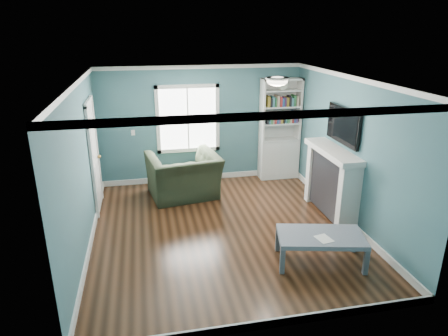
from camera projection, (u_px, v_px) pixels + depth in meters
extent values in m
plane|color=black|center=(224.00, 229.00, 7.03)|extent=(5.00, 5.00, 0.00)
plane|color=#3B6370|center=(201.00, 125.00, 8.89)|extent=(4.50, 0.00, 4.50)
plane|color=#3B6370|center=(271.00, 231.00, 4.28)|extent=(4.50, 0.00, 4.50)
plane|color=#3B6370|center=(81.00, 169.00, 6.16)|extent=(0.00, 5.00, 5.00)
plane|color=#3B6370|center=(349.00, 151.00, 7.02)|extent=(0.00, 5.00, 5.00)
plane|color=white|center=(224.00, 80.00, 6.15)|extent=(5.00, 5.00, 0.00)
cube|color=white|center=(203.00, 177.00, 9.30)|extent=(4.50, 0.03, 0.12)
cube|color=white|center=(266.00, 324.00, 4.71)|extent=(4.50, 0.03, 0.12)
cube|color=white|center=(91.00, 239.00, 6.58)|extent=(0.03, 5.00, 0.12)
cube|color=white|center=(341.00, 215.00, 7.43)|extent=(0.03, 5.00, 0.12)
cube|color=white|center=(200.00, 67.00, 8.45)|extent=(4.50, 0.04, 0.08)
cube|color=white|center=(275.00, 116.00, 3.88)|extent=(4.50, 0.04, 0.08)
cube|color=white|center=(72.00, 86.00, 5.74)|extent=(0.04, 5.00, 0.08)
cube|color=white|center=(356.00, 79.00, 6.59)|extent=(0.04, 5.00, 0.08)
cube|color=white|center=(188.00, 119.00, 8.78)|extent=(1.24, 0.01, 1.34)
cube|color=white|center=(158.00, 120.00, 8.64)|extent=(0.08, 0.06, 1.50)
cube|color=white|center=(217.00, 118.00, 8.89)|extent=(0.08, 0.06, 1.50)
cube|color=white|center=(189.00, 150.00, 9.01)|extent=(1.40, 0.06, 0.08)
cube|color=white|center=(187.00, 86.00, 8.53)|extent=(1.40, 0.06, 0.08)
cube|color=white|center=(188.00, 119.00, 8.77)|extent=(1.24, 0.03, 0.03)
cube|color=white|center=(188.00, 119.00, 8.77)|extent=(0.03, 0.03, 1.34)
cube|color=silver|center=(278.00, 159.00, 9.33)|extent=(0.90, 0.35, 0.90)
cube|color=silver|center=(262.00, 111.00, 8.86)|extent=(0.04, 0.35, 1.40)
cube|color=silver|center=(299.00, 109.00, 9.02)|extent=(0.04, 0.35, 1.40)
cube|color=silver|center=(278.00, 109.00, 9.09)|extent=(0.90, 0.02, 1.40)
cube|color=silver|center=(282.00, 79.00, 8.71)|extent=(0.90, 0.35, 0.04)
cube|color=silver|center=(279.00, 139.00, 9.17)|extent=(0.84, 0.33, 0.03)
cube|color=silver|center=(280.00, 123.00, 9.04)|extent=(0.84, 0.33, 0.03)
cube|color=silver|center=(281.00, 107.00, 8.91)|extent=(0.84, 0.33, 0.03)
cube|color=silver|center=(282.00, 90.00, 8.79)|extent=(0.84, 0.33, 0.03)
cube|color=black|center=(281.00, 118.00, 8.98)|extent=(0.70, 0.25, 0.22)
cube|color=teal|center=(281.00, 101.00, 8.85)|extent=(0.70, 0.25, 0.22)
cylinder|color=beige|center=(283.00, 84.00, 8.70)|extent=(0.26, 0.06, 0.26)
cube|color=black|center=(332.00, 185.00, 7.40)|extent=(0.30, 1.20, 1.10)
cube|color=black|center=(330.00, 195.00, 7.47)|extent=(0.22, 0.65, 0.70)
cube|color=silver|center=(349.00, 199.00, 6.78)|extent=(0.36, 0.16, 1.20)
cube|color=silver|center=(316.00, 172.00, 8.02)|extent=(0.36, 0.16, 1.20)
cube|color=silver|center=(333.00, 151.00, 7.18)|extent=(0.44, 1.58, 0.10)
cube|color=black|center=(343.00, 125.00, 7.05)|extent=(0.06, 1.10, 0.65)
cube|color=silver|center=(94.00, 158.00, 7.55)|extent=(0.04, 0.80, 2.05)
cube|color=white|center=(92.00, 165.00, 7.14)|extent=(0.05, 0.08, 2.13)
cube|color=white|center=(97.00, 151.00, 7.97)|extent=(0.05, 0.08, 2.13)
cube|color=white|center=(88.00, 102.00, 7.19)|extent=(0.05, 0.98, 0.08)
sphere|color=#BF8C3F|center=(99.00, 157.00, 7.86)|extent=(0.07, 0.07, 0.07)
ellipsoid|color=white|center=(277.00, 81.00, 6.43)|extent=(0.34, 0.34, 0.15)
cylinder|color=white|center=(277.00, 78.00, 6.42)|extent=(0.38, 0.38, 0.03)
cube|color=white|center=(133.00, 133.00, 8.63)|extent=(0.08, 0.01, 0.12)
imported|color=black|center=(183.00, 169.00, 8.20)|extent=(1.52, 1.12, 1.22)
cube|color=#495058|center=(282.00, 261.00, 5.73)|extent=(0.08, 0.08, 0.39)
cube|color=#495058|center=(366.00, 262.00, 5.70)|extent=(0.08, 0.08, 0.39)
cube|color=#495058|center=(278.00, 239.00, 6.31)|extent=(0.08, 0.08, 0.39)
cube|color=#495058|center=(354.00, 240.00, 6.28)|extent=(0.08, 0.08, 0.39)
cube|color=slate|center=(321.00, 237.00, 5.93)|extent=(1.39, 0.95, 0.07)
cube|color=white|center=(324.00, 239.00, 5.80)|extent=(0.24, 0.29, 0.00)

